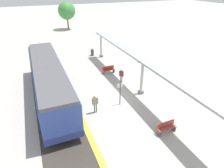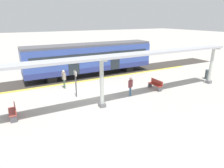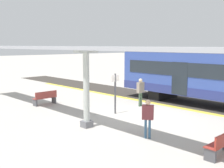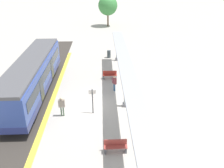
{
  "view_description": "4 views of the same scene",
  "coord_description": "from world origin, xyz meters",
  "px_view_note": "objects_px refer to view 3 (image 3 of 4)",
  "views": [
    {
      "loc": [
        -6.03,
        -14.57,
        9.94
      ],
      "look_at": [
        -0.04,
        -0.27,
        1.76
      ],
      "focal_mm": 31.24,
      "sensor_mm": 36.0,
      "label": 1
    },
    {
      "loc": [
        14.91,
        -5.69,
        6.02
      ],
      "look_at": [
        2.02,
        1.24,
        1.18
      ],
      "focal_mm": 31.76,
      "sensor_mm": 36.0,
      "label": 2
    },
    {
      "loc": [
        10.95,
        9.82,
        3.72
      ],
      "look_at": [
        1.34,
        -0.38,
        1.8
      ],
      "focal_mm": 45.73,
      "sensor_mm": 36.0,
      "label": 3
    },
    {
      "loc": [
        1.23,
        -17.89,
        10.67
      ],
      "look_at": [
        2.02,
        0.72,
        1.73
      ],
      "focal_mm": 38.3,
      "sensor_mm": 36.0,
      "label": 4
    }
  ],
  "objects_px": {
    "bench_near_end": "(45,98)",
    "passenger_by_the_benches": "(148,114)",
    "canopy_pillar_second": "(86,89)",
    "passenger_waiting_near_edge": "(140,89)",
    "bench_mid_platform": "(222,144)",
    "platform_info_sign": "(115,90)"
  },
  "relations": [
    {
      "from": "canopy_pillar_second",
      "to": "passenger_by_the_benches",
      "type": "distance_m",
      "value": 3.12
    },
    {
      "from": "bench_near_end",
      "to": "platform_info_sign",
      "type": "xyz_separation_m",
      "value": [
        -1.58,
        4.67,
        0.89
      ]
    },
    {
      "from": "bench_near_end",
      "to": "bench_mid_platform",
      "type": "relative_size",
      "value": 1.0
    },
    {
      "from": "platform_info_sign",
      "to": "passenger_by_the_benches",
      "type": "distance_m",
      "value": 4.38
    },
    {
      "from": "canopy_pillar_second",
      "to": "bench_mid_platform",
      "type": "distance_m",
      "value": 6.1
    },
    {
      "from": "bench_near_end",
      "to": "platform_info_sign",
      "type": "distance_m",
      "value": 5.01
    },
    {
      "from": "passenger_waiting_near_edge",
      "to": "passenger_by_the_benches",
      "type": "distance_m",
      "value": 6.09
    },
    {
      "from": "passenger_by_the_benches",
      "to": "canopy_pillar_second",
      "type": "bearing_deg",
      "value": -74.82
    },
    {
      "from": "passenger_by_the_benches",
      "to": "platform_info_sign",
      "type": "bearing_deg",
      "value": -116.69
    },
    {
      "from": "bench_mid_platform",
      "to": "platform_info_sign",
      "type": "height_order",
      "value": "platform_info_sign"
    },
    {
      "from": "canopy_pillar_second",
      "to": "bench_near_end",
      "type": "relative_size",
      "value": 2.32
    },
    {
      "from": "bench_mid_platform",
      "to": "passenger_by_the_benches",
      "type": "xyz_separation_m",
      "value": [
        0.35,
        -2.93,
        0.54
      ]
    },
    {
      "from": "bench_near_end",
      "to": "passenger_by_the_benches",
      "type": "height_order",
      "value": "passenger_by_the_benches"
    },
    {
      "from": "passenger_waiting_near_edge",
      "to": "passenger_by_the_benches",
      "type": "height_order",
      "value": "passenger_waiting_near_edge"
    },
    {
      "from": "bench_near_end",
      "to": "bench_mid_platform",
      "type": "height_order",
      "value": "same"
    },
    {
      "from": "canopy_pillar_second",
      "to": "passenger_by_the_benches",
      "type": "relative_size",
      "value": 2.22
    },
    {
      "from": "canopy_pillar_second",
      "to": "platform_info_sign",
      "type": "distance_m",
      "value": 2.96
    },
    {
      "from": "canopy_pillar_second",
      "to": "passenger_by_the_benches",
      "type": "xyz_separation_m",
      "value": [
        -0.79,
        2.92,
        -0.79
      ]
    },
    {
      "from": "bench_near_end",
      "to": "passenger_by_the_benches",
      "type": "xyz_separation_m",
      "value": [
        0.38,
        8.57,
        0.54
      ]
    },
    {
      "from": "bench_near_end",
      "to": "passenger_by_the_benches",
      "type": "relative_size",
      "value": 0.95
    },
    {
      "from": "platform_info_sign",
      "to": "passenger_by_the_benches",
      "type": "bearing_deg",
      "value": 63.31
    },
    {
      "from": "bench_near_end",
      "to": "passenger_waiting_near_edge",
      "type": "distance_m",
      "value": 5.96
    }
  ]
}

